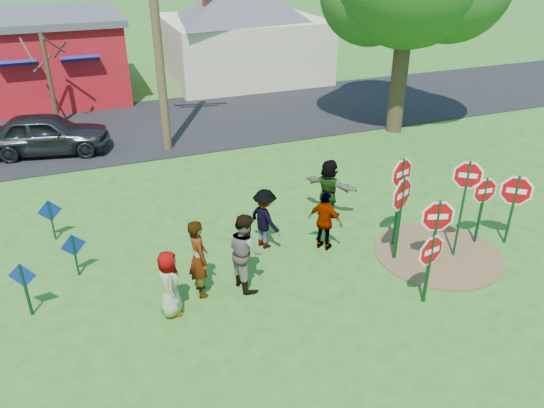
% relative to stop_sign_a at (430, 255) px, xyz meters
% --- Properties ---
extents(ground, '(120.00, 120.00, 0.00)m').
position_rel_stop_sign_a_xyz_m(ground, '(-3.00, 2.50, -1.21)').
color(ground, '#27621C').
rests_on(ground, ground).
extents(road, '(120.00, 7.50, 0.04)m').
position_rel_stop_sign_a_xyz_m(road, '(-3.00, 14.00, -1.19)').
color(road, black).
rests_on(road, ground).
extents(dirt_patch, '(3.20, 3.20, 0.03)m').
position_rel_stop_sign_a_xyz_m(dirt_patch, '(1.50, 1.50, -1.20)').
color(dirt_patch, brown).
rests_on(dirt_patch, ground).
extents(red_building, '(9.40, 7.69, 3.90)m').
position_rel_stop_sign_a_xyz_m(red_building, '(-8.50, 20.49, 0.75)').
color(red_building, maroon).
rests_on(red_building, ground).
extents(cream_house, '(9.40, 9.40, 6.50)m').
position_rel_stop_sign_a_xyz_m(cream_house, '(2.50, 20.50, 1.71)').
color(cream_house, beige).
rests_on(cream_house, ground).
extents(stop_sign_a, '(0.96, 0.20, 1.82)m').
position_rel_stop_sign_a_xyz_m(stop_sign_a, '(0.00, 0.00, 0.00)').
color(stop_sign_a, '#103C1C').
rests_on(stop_sign_a, ground).
extents(stop_sign_b, '(1.00, 0.36, 2.59)m').
position_rel_stop_sign_a_xyz_m(stop_sign_b, '(0.68, 2.29, 0.64)').
color(stop_sign_b, '#103C1C').
rests_on(stop_sign_b, ground).
extents(stop_sign_c, '(0.80, 0.56, 2.73)m').
position_rel_stop_sign_a_xyz_m(stop_sign_c, '(1.82, 1.29, 0.71)').
color(stop_sign_c, '#103C1C').
rests_on(stop_sign_c, ground).
extents(stop_sign_d, '(0.93, 0.08, 1.99)m').
position_rel_stop_sign_a_xyz_m(stop_sign_d, '(2.76, 1.62, 0.18)').
color(stop_sign_d, '#103C1C').
rests_on(stop_sign_d, ground).
extents(stop_sign_e, '(1.06, 0.34, 1.90)m').
position_rel_stop_sign_a_xyz_m(stop_sign_e, '(1.04, 1.19, 0.03)').
color(stop_sign_e, '#103C1C').
rests_on(stop_sign_e, ground).
extents(stop_sign_f, '(0.87, 0.70, 2.08)m').
position_rel_stop_sign_a_xyz_m(stop_sign_f, '(3.50, 1.34, 0.20)').
color(stop_sign_f, '#103C1C').
rests_on(stop_sign_f, ground).
extents(stop_sign_g, '(1.03, 0.52, 2.38)m').
position_rel_stop_sign_a_xyz_m(stop_sign_g, '(0.34, 1.72, 0.41)').
color(stop_sign_g, '#103C1C').
rests_on(stop_sign_g, ground).
extents(blue_diamond_b, '(0.56, 0.22, 1.32)m').
position_rel_stop_sign_a_xyz_m(blue_diamond_b, '(-8.15, 2.63, -0.39)').
color(blue_diamond_b, '#103C1C').
rests_on(blue_diamond_b, ground).
extents(blue_diamond_c, '(0.58, 0.14, 1.13)m').
position_rel_stop_sign_a_xyz_m(blue_diamond_c, '(-7.12, 3.82, -0.52)').
color(blue_diamond_c, '#103C1C').
rests_on(blue_diamond_c, ground).
extents(blue_diamond_d, '(0.61, 0.09, 1.17)m').
position_rel_stop_sign_a_xyz_m(blue_diamond_d, '(-7.62, 5.77, -0.49)').
color(blue_diamond_d, '#103C1C').
rests_on(blue_diamond_d, ground).
extents(person_a, '(0.54, 0.78, 1.53)m').
position_rel_stop_sign_a_xyz_m(person_a, '(-5.31, 1.62, -0.45)').
color(person_a, '#363888').
rests_on(person_a, ground).
extents(person_b, '(0.49, 0.71, 1.87)m').
position_rel_stop_sign_a_xyz_m(person_b, '(-4.55, 2.09, -0.28)').
color(person_b, '#247561').
rests_on(person_b, ground).
extents(person_c, '(0.84, 1.01, 1.86)m').
position_rel_stop_sign_a_xyz_m(person_c, '(-3.50, 2.00, -0.28)').
color(person_c, '#985F42').
rests_on(person_c, ground).
extents(person_d, '(0.92, 1.19, 1.62)m').
position_rel_stop_sign_a_xyz_m(person_d, '(-2.49, 3.46, -0.40)').
color(person_d, '#393A3E').
rests_on(person_d, ground).
extents(person_e, '(0.88, 0.98, 1.60)m').
position_rel_stop_sign_a_xyz_m(person_e, '(-1.10, 2.80, -0.42)').
color(person_e, '#552F5F').
rests_on(person_e, ground).
extents(person_f, '(1.37, 1.57, 1.71)m').
position_rel_stop_sign_a_xyz_m(person_f, '(-0.20, 4.41, -0.36)').
color(person_f, '#184A21').
rests_on(person_f, ground).
extents(suv, '(4.62, 2.56, 1.49)m').
position_rel_stop_sign_a_xyz_m(suv, '(-7.67, 12.31, -0.43)').
color(suv, '#313137').
rests_on(suv, road).
extents(utility_pole, '(2.44, 0.66, 10.09)m').
position_rel_stop_sign_a_xyz_m(utility_pole, '(-3.54, 11.15, 4.10)').
color(utility_pole, '#4C3823').
rests_on(utility_pole, ground).
extents(bare_tree_east, '(1.80, 1.80, 3.85)m').
position_rel_stop_sign_a_xyz_m(bare_tree_east, '(-7.33, 15.54, 1.28)').
color(bare_tree_east, '#382819').
rests_on(bare_tree_east, ground).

